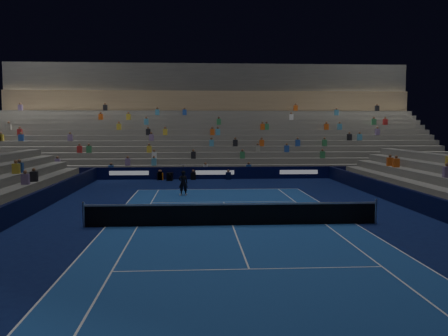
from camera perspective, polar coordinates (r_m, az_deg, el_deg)
ground at (r=20.78m, az=1.02°, el=-6.95°), size 90.00×90.00×0.00m
court_surface at (r=20.78m, az=1.02°, el=-6.94°), size 10.97×23.77×0.01m
sponsor_barrier_far at (r=38.99m, az=-1.13°, el=-0.60°), size 44.00×0.25×1.00m
sponsor_barrier_east at (r=23.52m, az=25.39°, el=-4.79°), size 0.25×37.00×1.00m
sponsor_barrier_west at (r=22.15m, az=-24.98°, el=-5.36°), size 0.25×37.00×1.00m
grandstand_main at (r=48.20m, az=-1.60°, el=3.90°), size 44.00×15.20×11.20m
tennis_net at (r=20.68m, az=1.03°, el=-5.58°), size 12.90×0.10×1.10m
tennis_player at (r=29.72m, az=-4.95°, el=-1.82°), size 0.60×0.42×1.57m
broadcast_camera at (r=38.08m, az=-6.56°, el=-1.03°), size 0.52×0.95×0.63m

